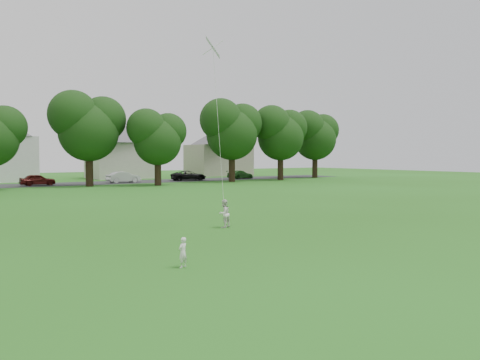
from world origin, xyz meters
TOP-DOWN VIEW (x-y plane):
  - ground at (0.00, 0.00)m, footprint 160.00×160.00m
  - street at (0.00, 42.00)m, footprint 90.00×7.00m
  - toddler at (-1.08, -0.10)m, footprint 0.37×0.32m
  - older_boy at (3.81, 5.49)m, footprint 0.72×0.64m
  - kite at (3.73, 5.80)m, footprint 1.09×1.22m
  - tree_row at (4.45, 35.72)m, footprint 82.40×9.58m
  - parked_cars at (1.01, 41.00)m, footprint 62.01×2.65m

SIDE VIEW (x-z plane):
  - ground at x=0.00m, z-range 0.00..0.00m
  - street at x=0.00m, z-range 0.00..0.01m
  - toddler at x=-1.08m, z-range 0.00..0.87m
  - parked_cars at x=1.01m, z-range -0.03..1.26m
  - older_boy at x=3.81m, z-range 0.00..1.24m
  - kite at x=3.73m, z-range 0.67..8.16m
  - tree_row at x=4.45m, z-range 1.18..11.58m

